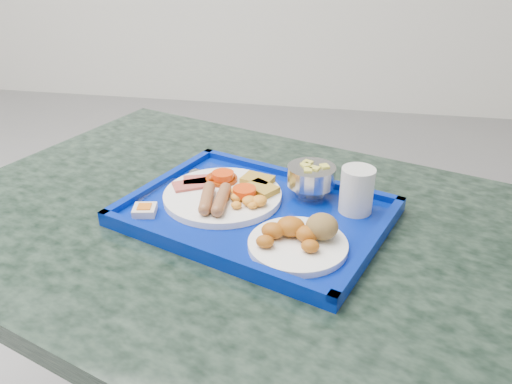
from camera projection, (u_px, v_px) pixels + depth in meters
table at (250, 303)px, 1.04m from camera, size 1.45×1.20×0.78m
tray at (256, 213)px, 0.95m from camera, size 0.57×0.49×0.03m
main_plate at (226, 193)px, 0.99m from camera, size 0.23×0.23×0.04m
bread_plate at (301, 238)px, 0.84m from camera, size 0.17×0.17×0.06m
fruit_bowl at (311, 176)px, 0.98m from camera, size 0.10×0.10×0.07m
juice_cup at (357, 189)px, 0.93m from camera, size 0.06×0.06×0.09m
spoon at (190, 177)px, 1.07m from camera, size 0.04×0.16×0.01m
knife at (164, 182)px, 1.05m from camera, size 0.06×0.18×0.00m
jam_packet at (145, 210)px, 0.94m from camera, size 0.05×0.05×0.02m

